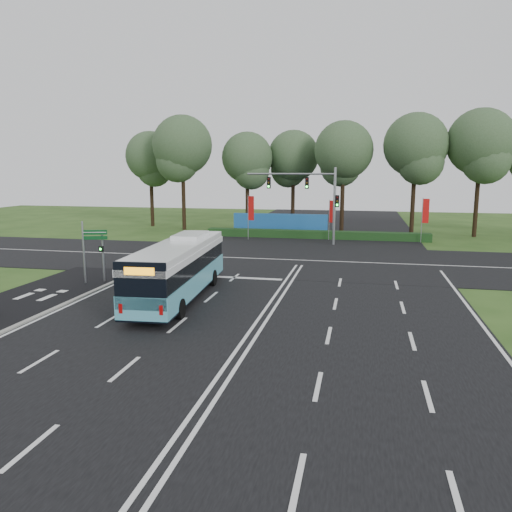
% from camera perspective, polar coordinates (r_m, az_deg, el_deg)
% --- Properties ---
extents(ground, '(120.00, 120.00, 0.00)m').
position_cam_1_polar(ground, '(26.16, 1.80, -5.18)').
color(ground, '#2A4918').
rests_on(ground, ground).
extents(road_main, '(20.00, 120.00, 0.04)m').
position_cam_1_polar(road_main, '(26.16, 1.80, -5.14)').
color(road_main, black).
rests_on(road_main, ground).
extents(road_cross, '(120.00, 14.00, 0.05)m').
position_cam_1_polar(road_cross, '(37.75, 5.04, -0.50)').
color(road_cross, black).
rests_on(road_cross, ground).
extents(bike_path, '(5.00, 18.00, 0.06)m').
position_cam_1_polar(bike_path, '(28.49, -25.08, -4.81)').
color(bike_path, black).
rests_on(bike_path, ground).
extents(kerb_strip, '(0.25, 18.00, 0.12)m').
position_cam_1_polar(kerb_strip, '(27.12, -21.01, -5.17)').
color(kerb_strip, gray).
rests_on(kerb_strip, ground).
extents(city_bus, '(3.11, 11.35, 3.22)m').
position_cam_1_polar(city_bus, '(26.54, -8.79, -1.48)').
color(city_bus, '#55AFC6').
rests_on(city_bus, ground).
extents(pedestrian_signal, '(0.26, 0.40, 3.05)m').
position_cam_1_polar(pedestrian_signal, '(31.46, -17.12, 0.05)').
color(pedestrian_signal, gray).
rests_on(pedestrian_signal, ground).
extents(street_sign, '(1.42, 0.50, 3.78)m').
position_cam_1_polar(street_sign, '(31.27, -18.54, 1.27)').
color(street_sign, gray).
rests_on(street_sign, ground).
extents(banner_flag_left, '(0.64, 0.17, 4.37)m').
position_cam_1_polar(banner_flag_left, '(48.39, -0.66, 5.19)').
color(banner_flag_left, gray).
rests_on(banner_flag_left, ground).
extents(banner_flag_mid, '(0.55, 0.27, 3.95)m').
position_cam_1_polar(banner_flag_mid, '(48.56, 8.60, 4.79)').
color(banner_flag_mid, gray).
rests_on(banner_flag_mid, ground).
extents(banner_flag_right, '(0.62, 0.07, 4.23)m').
position_cam_1_polar(banner_flag_right, '(49.00, 18.73, 4.63)').
color(banner_flag_right, gray).
rests_on(banner_flag_right, ground).
extents(traffic_light_gantry, '(8.41, 0.28, 7.00)m').
position_cam_1_polar(traffic_light_gantry, '(45.62, 6.72, 7.12)').
color(traffic_light_gantry, gray).
rests_on(traffic_light_gantry, ground).
extents(hedge, '(22.00, 1.20, 0.80)m').
position_cam_1_polar(hedge, '(49.98, 6.82, 2.44)').
color(hedge, '#153916').
rests_on(hedge, ground).
extents(blue_hoarding, '(10.00, 0.30, 2.20)m').
position_cam_1_polar(blue_hoarding, '(52.86, 2.75, 3.66)').
color(blue_hoarding, '#1F5FAB').
rests_on(blue_hoarding, ground).
extents(eucalyptus_row, '(52.70, 10.07, 12.82)m').
position_cam_1_polar(eucalyptus_row, '(55.03, 9.86, 11.71)').
color(eucalyptus_row, black).
rests_on(eucalyptus_row, ground).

